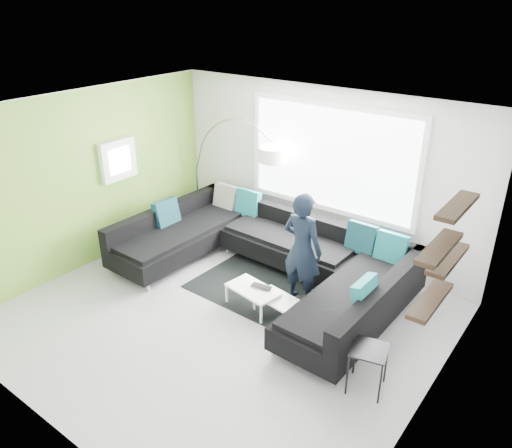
{
  "coord_description": "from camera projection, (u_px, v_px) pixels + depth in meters",
  "views": [
    {
      "loc": [
        3.78,
        -4.25,
        4.1
      ],
      "look_at": [
        -0.1,
        0.9,
        1.07
      ],
      "focal_mm": 35.0,
      "sensor_mm": 36.0,
      "label": 1
    }
  ],
  "objects": [
    {
      "name": "rug",
      "position": [
        265.0,
        288.0,
        7.55
      ],
      "size": [
        2.12,
        1.56,
        0.01
      ],
      "primitive_type": "cube",
      "rotation": [
        0.0,
        0.0,
        -0.02
      ],
      "color": "black",
      "rests_on": "ground"
    },
    {
      "name": "side_table",
      "position": [
        367.0,
        369.0,
        5.56
      ],
      "size": [
        0.48,
        0.48,
        0.55
      ],
      "primitive_type": "cube",
      "rotation": [
        0.0,
        0.0,
        0.24
      ],
      "color": "black",
      "rests_on": "ground"
    },
    {
      "name": "room_shell",
      "position": [
        232.0,
        192.0,
        6.24
      ],
      "size": [
        5.54,
        5.04,
        2.82
      ],
      "color": "silver",
      "rests_on": "ground"
    },
    {
      "name": "coffee_table",
      "position": [
        265.0,
        301.0,
        6.96
      ],
      "size": [
        1.04,
        0.71,
        0.32
      ],
      "primitive_type": "cube",
      "rotation": [
        0.0,
        0.0,
        -0.16
      ],
      "color": "white",
      "rests_on": "ground"
    },
    {
      "name": "arc_lamp",
      "position": [
        196.0,
        169.0,
        9.28
      ],
      "size": [
        2.07,
        0.79,
        2.18
      ],
      "primitive_type": null,
      "rotation": [
        0.0,
        0.0,
        -0.09
      ],
      "color": "silver",
      "rests_on": "ground"
    },
    {
      "name": "ground",
      "position": [
        223.0,
        318.0,
        6.88
      ],
      "size": [
        5.5,
        5.5,
        0.0
      ],
      "primitive_type": "plane",
      "color": "gray",
      "rests_on": "ground"
    },
    {
      "name": "laptop",
      "position": [
        260.0,
        288.0,
        6.95
      ],
      "size": [
        0.36,
        0.29,
        0.02
      ],
      "primitive_type": "imported",
      "rotation": [
        0.0,
        0.0,
        0.16
      ],
      "color": "black",
      "rests_on": "coffee_table"
    },
    {
      "name": "person",
      "position": [
        302.0,
        249.0,
        6.92
      ],
      "size": [
        0.64,
        0.45,
        1.67
      ],
      "primitive_type": "imported",
      "rotation": [
        0.0,
        0.0,
        3.1
      ],
      "color": "black",
      "rests_on": "ground"
    },
    {
      "name": "sectional_sofa",
      "position": [
        258.0,
        261.0,
        7.51
      ],
      "size": [
        4.27,
        2.7,
        0.91
      ],
      "rotation": [
        0.0,
        0.0,
        -0.02
      ],
      "color": "black",
      "rests_on": "ground"
    }
  ]
}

